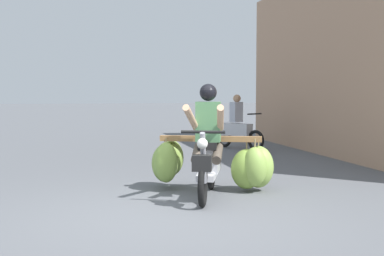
% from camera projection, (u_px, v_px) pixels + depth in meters
% --- Properties ---
extents(ground_plane, '(120.00, 120.00, 0.00)m').
position_uv_depth(ground_plane, '(164.00, 217.00, 5.91)').
color(ground_plane, '#56595E').
extents(motorbike_main_loaded, '(1.90, 1.94, 1.58)m').
position_uv_depth(motorbike_main_loaded, '(213.00, 160.00, 7.36)').
color(motorbike_main_loaded, black).
rests_on(motorbike_main_loaded, ground).
extents(motorbike_distant_ahead_left, '(0.91, 1.45, 1.40)m').
position_uv_depth(motorbike_distant_ahead_left, '(237.00, 127.00, 13.04)').
color(motorbike_distant_ahead_left, black).
rests_on(motorbike_distant_ahead_left, ground).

